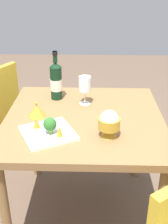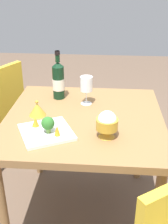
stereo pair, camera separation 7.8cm
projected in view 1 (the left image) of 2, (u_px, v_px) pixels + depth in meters
ground_plane at (84, 210)px, 1.97m from camera, size 8.00×8.00×0.00m
dining_table at (84, 129)px, 1.69m from camera, size 0.90×0.90×0.72m
wine_bottle at (56, 81)px, 1.84m from camera, size 0.08×0.08×0.31m
wine_glass at (86, 85)px, 1.76m from camera, size 0.08×0.08×0.18m
rice_bowl at (109, 123)px, 1.43m from camera, size 0.11×0.11×0.14m
rice_bowl_lid at (37, 110)px, 1.65m from camera, size 0.10×0.10×0.09m
serving_plate at (48, 133)px, 1.47m from camera, size 0.34×0.34×0.02m
broccoli_floret at (50, 125)px, 1.44m from camera, size 0.07×0.07×0.09m
carrot_garnish_left at (60, 131)px, 1.42m from camera, size 0.03×0.03×0.06m
carrot_garnish_right at (36, 123)px, 1.50m from camera, size 0.04×0.04×0.05m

